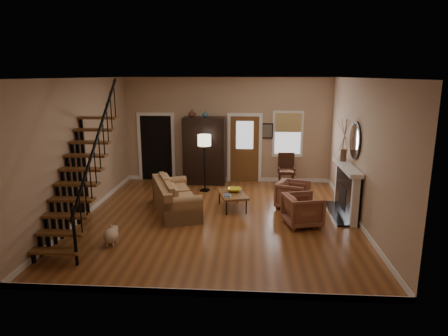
# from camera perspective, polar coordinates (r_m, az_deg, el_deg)

# --- Properties ---
(room) EXTENTS (7.00, 7.33, 3.30)m
(room) POSITION_cam_1_polar(r_m,az_deg,el_deg) (11.03, -2.20, 3.45)
(room) COLOR brown
(room) RESTS_ON ground
(staircase) EXTENTS (0.94, 2.80, 3.20)m
(staircase) POSITION_cam_1_polar(r_m,az_deg,el_deg) (8.69, -20.11, 0.63)
(staircase) COLOR brown
(staircase) RESTS_ON ground
(fireplace) EXTENTS (0.33, 1.95, 2.30)m
(fireplace) POSITION_cam_1_polar(r_m,az_deg,el_deg) (10.19, 17.31, -2.39)
(fireplace) COLOR black
(fireplace) RESTS_ON ground
(armoire) EXTENTS (1.30, 0.60, 2.10)m
(armoire) POSITION_cam_1_polar(r_m,az_deg,el_deg) (12.50, -2.82, 2.48)
(armoire) COLOR black
(armoire) RESTS_ON ground
(vase_a) EXTENTS (0.24, 0.24, 0.25)m
(vase_a) POSITION_cam_1_polar(r_m,az_deg,el_deg) (12.28, -4.57, 7.80)
(vase_a) COLOR #4C2619
(vase_a) RESTS_ON armoire
(vase_b) EXTENTS (0.20, 0.20, 0.21)m
(vase_b) POSITION_cam_1_polar(r_m,az_deg,el_deg) (12.23, -2.70, 7.71)
(vase_b) COLOR #334C60
(vase_b) RESTS_ON armoire
(sofa) EXTENTS (1.57, 2.26, 0.77)m
(sofa) POSITION_cam_1_polar(r_m,az_deg,el_deg) (10.05, -6.90, -4.17)
(sofa) COLOR #956C44
(sofa) RESTS_ON ground
(coffee_table) EXTENTS (0.88, 1.20, 0.41)m
(coffee_table) POSITION_cam_1_polar(r_m,az_deg,el_deg) (10.30, 1.20, -4.71)
(coffee_table) COLOR brown
(coffee_table) RESTS_ON ground
(bowl) EXTENTS (0.37, 0.37, 0.09)m
(bowl) POSITION_cam_1_polar(r_m,az_deg,el_deg) (10.37, 1.52, -3.14)
(bowl) COLOR gold
(bowl) RESTS_ON coffee_table
(books) EXTENTS (0.20, 0.27, 0.05)m
(books) POSITION_cam_1_polar(r_m,az_deg,el_deg) (9.95, 0.43, -3.96)
(books) COLOR beige
(books) RESTS_ON coffee_table
(armchair_left) EXTENTS (0.97, 0.95, 0.73)m
(armchair_left) POSITION_cam_1_polar(r_m,az_deg,el_deg) (9.30, 11.17, -5.94)
(armchair_left) COLOR brown
(armchair_left) RESTS_ON ground
(armchair_right) EXTENTS (0.99, 0.98, 0.70)m
(armchair_right) POSITION_cam_1_polar(r_m,az_deg,el_deg) (10.46, 9.79, -3.78)
(armchair_right) COLOR brown
(armchair_right) RESTS_ON ground
(floor_lamp) EXTENTS (0.48, 0.48, 1.68)m
(floor_lamp) POSITION_cam_1_polar(r_m,az_deg,el_deg) (11.69, -2.79, 0.69)
(floor_lamp) COLOR black
(floor_lamp) RESTS_ON ground
(side_chair) EXTENTS (0.54, 0.54, 1.02)m
(side_chair) POSITION_cam_1_polar(r_m,az_deg,el_deg) (12.39, 8.91, -0.32)
(side_chair) COLOR #331C10
(side_chair) RESTS_ON ground
(dog) EXTENTS (0.32, 0.50, 0.35)m
(dog) POSITION_cam_1_polar(r_m,az_deg,el_deg) (8.50, -15.84, -9.39)
(dog) COLOR #D5B291
(dog) RESTS_ON ground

